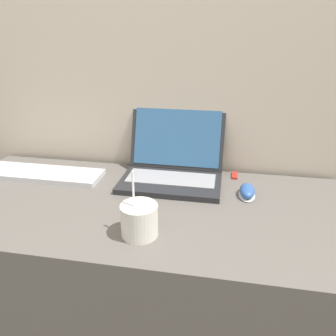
% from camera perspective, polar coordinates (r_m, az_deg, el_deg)
% --- Properties ---
extents(wall_back, '(7.00, 0.04, 2.50)m').
position_cam_1_polar(wall_back, '(1.27, -1.62, 21.74)').
color(wall_back, beige).
rests_on(wall_back, ground_plane).
extents(desk, '(1.36, 0.61, 0.76)m').
position_cam_1_polar(desk, '(1.30, -4.51, -20.76)').
color(desk, '#5B5651').
rests_on(desk, ground_plane).
extents(laptop, '(0.36, 0.30, 0.25)m').
position_cam_1_polar(laptop, '(1.21, 0.89, 0.69)').
color(laptop, '#232326').
rests_on(laptop, desk).
extents(drink_cup, '(0.10, 0.10, 0.19)m').
position_cam_1_polar(drink_cup, '(0.90, -5.02, -8.91)').
color(drink_cup, silver).
rests_on(drink_cup, desk).
extents(computer_mouse, '(0.05, 0.10, 0.04)m').
position_cam_1_polar(computer_mouse, '(1.14, 13.61, -3.98)').
color(computer_mouse, white).
rests_on(computer_mouse, desk).
extents(external_keyboard, '(0.45, 0.13, 0.02)m').
position_cam_1_polar(external_keyboard, '(1.34, -20.92, -0.96)').
color(external_keyboard, silver).
rests_on(external_keyboard, desk).
extents(usb_stick, '(0.02, 0.06, 0.01)m').
position_cam_1_polar(usb_stick, '(1.28, 11.53, -1.26)').
color(usb_stick, '#B2261E').
rests_on(usb_stick, desk).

